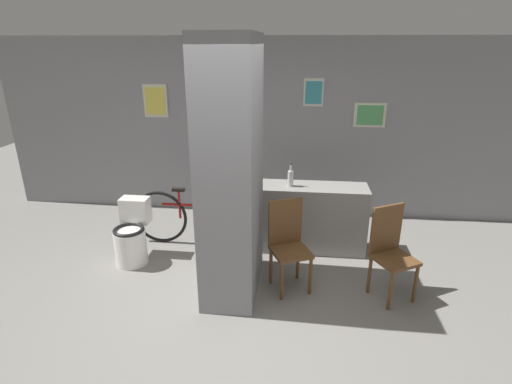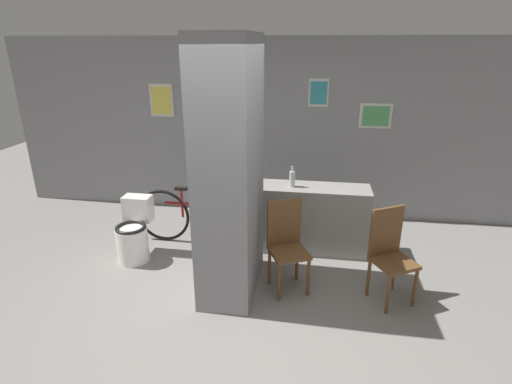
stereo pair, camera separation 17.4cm
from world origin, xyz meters
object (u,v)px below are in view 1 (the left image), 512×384
(chair_by_doorway, at_px, (391,249))
(bicycle, at_px, (201,218))
(chair_near_pillar, at_px, (288,242))
(toilet, at_px, (132,237))
(bottle_tall, at_px, (291,178))

(chair_by_doorway, height_order, bicycle, chair_by_doorway)
(bicycle, bearing_deg, chair_by_doorway, -21.70)
(bicycle, bearing_deg, chair_near_pillar, -35.66)
(toilet, xyz_separation_m, bottle_tall, (1.87, 0.53, 0.64))
(bottle_tall, bearing_deg, toilet, -164.19)
(chair_by_doorway, bearing_deg, toilet, 143.54)
(chair_near_pillar, distance_m, chair_by_doorway, 1.05)
(toilet, height_order, chair_by_doorway, chair_by_doorway)
(toilet, relative_size, bottle_tall, 2.51)
(toilet, distance_m, bottle_tall, 2.05)
(chair_by_doorway, xyz_separation_m, bicycle, (-2.20, 0.87, -0.15))
(bottle_tall, bearing_deg, chair_near_pillar, -89.15)
(bicycle, xyz_separation_m, bottle_tall, (1.14, 0.02, 0.59))
(chair_by_doorway, bearing_deg, bicycle, 129.00)
(toilet, relative_size, chair_near_pillar, 0.76)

